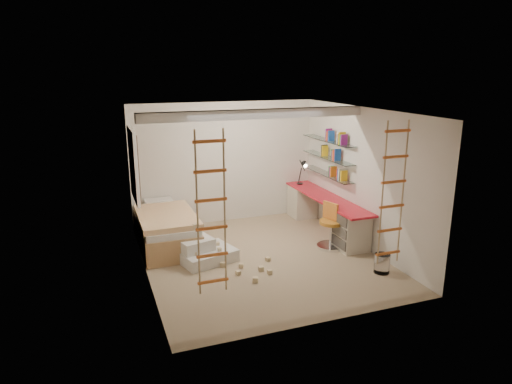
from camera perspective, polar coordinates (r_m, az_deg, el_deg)
name	(u,v)px	position (r m, az deg, el deg)	size (l,w,h in m)	color
floor	(262,258)	(8.20, 0.73, -8.30)	(4.50, 4.50, 0.00)	#957C60
ceiling_beam	(256,114)	(7.83, 0.00, 9.71)	(4.00, 0.18, 0.16)	white
window_frame	(133,165)	(8.72, -15.07, 3.31)	(0.06, 1.15, 1.35)	white
window_blind	(136,165)	(8.72, -14.81, 3.33)	(0.02, 1.00, 1.20)	#4C2D1E
rope_ladder_left	(211,214)	(5.71, -5.62, -2.78)	(0.41, 0.04, 2.13)	orange
rope_ladder_right	(393,194)	(6.87, 16.71, -0.26)	(0.41, 0.04, 2.13)	#C95922
waste_bin	(382,263)	(7.89, 15.47, -8.60)	(0.26, 0.26, 0.32)	white
desk	(325,213)	(9.47, 8.61, -2.57)	(0.56, 2.80, 0.75)	red
shelves	(327,157)	(9.50, 8.91, 4.30)	(0.25, 1.80, 0.71)	white
bed	(166,229)	(8.84, -11.18, -4.53)	(1.02, 2.00, 0.69)	#AD7F51
task_lamp	(303,169)	(10.09, 5.94, 2.93)	(0.14, 0.36, 0.57)	black
swivel_chair	(331,231)	(8.68, 9.35, -4.87)	(0.65, 0.65, 0.87)	#C17C25
play_platform	(203,252)	(8.10, -6.60, -7.46)	(1.09, 0.95, 0.41)	silver
toy_blocks	(228,255)	(7.82, -3.54, -7.84)	(1.31, 1.27, 0.68)	#CCB284
books	(328,151)	(9.48, 8.94, 5.06)	(0.14, 0.64, 0.92)	yellow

